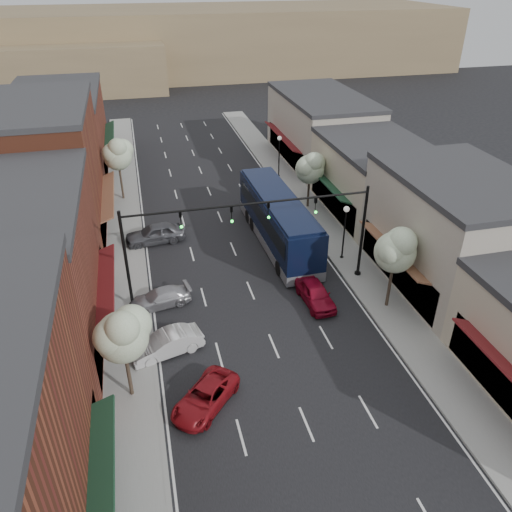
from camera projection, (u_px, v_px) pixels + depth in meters
ground at (283, 369)px, 28.00m from camera, size 160.00×160.00×0.00m
sidewalk_left at (124, 234)px, 41.70m from camera, size 2.80×73.00×0.15m
sidewalk_right at (314, 213)px, 45.16m from camera, size 2.80×73.00×0.15m
curb_left at (141, 232)px, 41.99m from camera, size 0.25×73.00×0.17m
curb_right at (299, 215)px, 44.88m from camera, size 0.25×73.00×0.17m
bldg_left_midnear at (10, 276)px, 27.72m from camera, size 10.14×14.10×9.40m
bldg_left_midfar at (38, 174)px, 39.04m from camera, size 10.14×14.10×10.90m
bldg_left_far at (60, 132)px, 53.06m from camera, size 10.14×18.10×8.40m
bldg_right_midnear at (453, 232)px, 33.86m from camera, size 9.14×12.10×7.90m
bldg_right_midfar at (374, 178)px, 44.27m from camera, size 9.14×12.10×6.40m
bldg_right_far at (320, 129)px, 55.73m from camera, size 9.14×16.10×7.40m
hill_far at (157, 41)px, 100.21m from camera, size 120.00×30.00×12.00m
hill_near at (16, 68)px, 86.04m from camera, size 50.00×20.00×8.00m
signal_mast_right at (331, 222)px, 33.50m from camera, size 8.22×0.46×7.00m
signal_mast_left at (163, 242)px, 31.18m from camera, size 8.22×0.46×7.00m
tree_right_near at (397, 249)px, 30.76m from camera, size 2.85×2.65×5.95m
tree_right_far at (311, 167)px, 44.37m from camera, size 2.85×2.65×5.43m
tree_left_near at (123, 333)px, 24.10m from camera, size 2.85×2.65×5.69m
tree_left_far at (118, 153)px, 45.65m from camera, size 2.85×2.65×6.13m
lamp_post_near at (345, 224)px, 36.86m from camera, size 0.44×0.44×4.44m
lamp_post_far at (279, 150)px, 51.50m from camera, size 0.44×0.44×4.44m
coach_bus at (278, 219)px, 39.53m from camera, size 3.27×13.45×4.09m
red_hatchback at (315, 293)px, 33.14m from camera, size 1.91×4.27×1.43m
parked_car_a at (205, 397)px, 25.40m from camera, size 4.30×4.48×1.18m
parked_car_b at (167, 344)px, 28.79m from camera, size 4.47×2.53×1.39m
parked_car_c at (160, 298)px, 32.90m from camera, size 4.29×2.31×1.18m
parked_car_d at (155, 233)px, 40.26m from camera, size 4.95×2.43×1.62m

